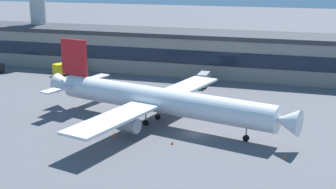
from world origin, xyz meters
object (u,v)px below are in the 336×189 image
fuel_truck (67,68)px  traffic_cone_1 (172,143)px  traffic_cone_0 (284,156)px  traffic_cone_2 (115,134)px  airliner (158,100)px  stair_truck (204,79)px

fuel_truck → traffic_cone_1: size_ratio=13.72×
traffic_cone_0 → traffic_cone_2: traffic_cone_2 is taller
traffic_cone_0 → traffic_cone_2: size_ratio=0.87×
traffic_cone_1 → traffic_cone_2: bearing=176.2°
traffic_cone_1 → traffic_cone_2: 11.11m
fuel_truck → traffic_cone_0: (63.42, -44.34, -1.56)m
airliner → traffic_cone_0: bearing=-22.5°
airliner → traffic_cone_0: 27.04m
traffic_cone_0 → stair_truck: bearing=118.4°
traffic_cone_0 → traffic_cone_1: traffic_cone_0 is taller
airliner → fuel_truck: bearing=138.7°
airliner → fuel_truck: airliner is taller
fuel_truck → stair_truck: size_ratio=1.45×
fuel_truck → traffic_cone_2: size_ratio=11.69×
traffic_cone_2 → traffic_cone_0: bearing=-2.2°
airliner → traffic_cone_2: (-5.18, -9.07, -4.46)m
airliner → stair_truck: bearing=86.8°
stair_truck → traffic_cone_0: 48.05m
stair_truck → traffic_cone_2: 41.70m
stair_truck → traffic_cone_0: bearing=-61.6°
airliner → traffic_cone_0: airliner is taller
fuel_truck → traffic_cone_2: bearing=-52.1°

